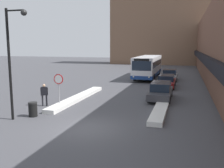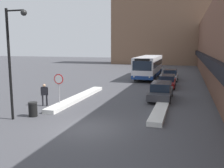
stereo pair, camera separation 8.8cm
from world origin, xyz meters
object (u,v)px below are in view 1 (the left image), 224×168
at_px(parked_car_back, 170,75).
at_px(stop_sign, 59,83).
at_px(parked_car_front, 161,91).
at_px(city_bus, 148,66).
at_px(trash_bin, 33,109).
at_px(street_lamp, 13,53).
at_px(pedestrian, 44,93).
at_px(parked_car_middle, 166,81).

xyz_separation_m(parked_car_back, stop_sign, (-7.10, -17.13, 1.09)).
bearing_deg(parked_car_front, stop_sign, -145.53).
distance_m(city_bus, trash_bin, 22.37).
xyz_separation_m(city_bus, parked_car_front, (3.19, -14.21, -0.93)).
height_order(street_lamp, pedestrian, street_lamp).
bearing_deg(street_lamp, city_bus, 77.97).
bearing_deg(parked_car_back, parked_car_middle, -90.00).
bearing_deg(parked_car_middle, trash_bin, -117.65).
distance_m(parked_car_middle, street_lamp, 17.55).
xyz_separation_m(parked_car_middle, street_lamp, (-8.05, -15.21, 3.47)).
bearing_deg(pedestrian, city_bus, 53.26).
height_order(parked_car_back, stop_sign, stop_sign).
bearing_deg(parked_car_back, street_lamp, -111.08).
xyz_separation_m(parked_car_front, street_lamp, (-8.05, -8.64, 3.42)).
distance_m(parked_car_back, street_lamp, 22.66).
relative_size(parked_car_middle, trash_bin, 5.11).
height_order(parked_car_front, parked_car_back, parked_car_front).
xyz_separation_m(parked_car_middle, trash_bin, (-7.48, -14.28, -0.21)).
relative_size(city_bus, pedestrian, 6.64).
xyz_separation_m(city_bus, pedestrian, (-5.11, -19.17, -0.64)).
height_order(parked_car_middle, street_lamp, street_lamp).
height_order(parked_car_middle, pedestrian, pedestrian).
distance_m(city_bus, parked_car_back, 3.85).
bearing_deg(parked_car_front, pedestrian, -149.15).
bearing_deg(parked_car_back, stop_sign, -112.50).
relative_size(city_bus, parked_car_front, 2.33).
distance_m(city_bus, parked_car_front, 14.59).
bearing_deg(street_lamp, trash_bin, 58.26).
relative_size(parked_car_front, trash_bin, 5.12).
relative_size(parked_car_front, parked_car_back, 1.13).
xyz_separation_m(stop_sign, street_lamp, (-0.96, -3.77, 2.35)).
xyz_separation_m(city_bus, stop_sign, (-3.91, -19.08, 0.15)).
distance_m(parked_car_front, street_lamp, 12.30).
distance_m(parked_car_back, stop_sign, 18.57).
distance_m(parked_car_front, stop_sign, 8.67).
height_order(parked_car_back, pedestrian, pedestrian).
xyz_separation_m(parked_car_front, stop_sign, (-7.10, -4.87, 1.07)).
relative_size(street_lamp, pedestrian, 3.97).
bearing_deg(parked_car_front, parked_car_middle, 90.00).
relative_size(parked_car_back, pedestrian, 2.53).
height_order(parked_car_front, pedestrian, pedestrian).
bearing_deg(stop_sign, street_lamp, -104.27).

